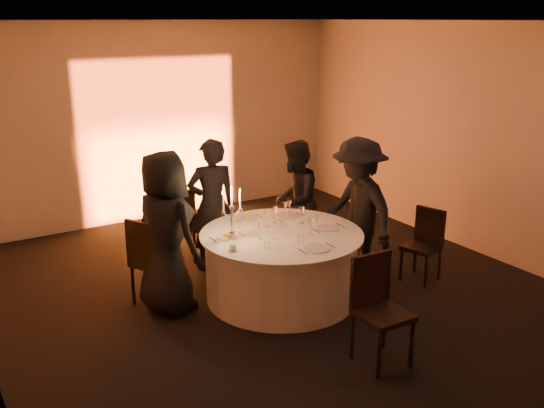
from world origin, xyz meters
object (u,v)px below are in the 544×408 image
banquet_table (281,265)px  chair_back_right (300,204)px  chair_back_left (178,221)px  guest_right (358,210)px  guest_left (166,233)px  candelabra (232,221)px  chair_right (425,241)px  coffee_cup (233,248)px  chair_front (378,303)px  chair_left (150,257)px  guest_back_left (212,205)px  guest_back_right (295,200)px

banquet_table → chair_back_right: size_ratio=1.85×
chair_back_left → guest_right: bearing=153.0°
chair_back_left → guest_left: size_ratio=0.56×
candelabra → chair_right: bearing=-14.0°
coffee_cup → chair_front: bearing=-61.1°
chair_right → coffee_cup: bearing=-112.4°
candelabra → chair_front: bearing=-70.1°
chair_right → chair_front: chair_front is taller
chair_left → chair_right: bearing=-135.2°
chair_back_left → coffee_cup: (-0.14, -1.76, 0.24)m
chair_right → chair_back_left: bearing=-147.5°
guest_left → guest_back_left: size_ratio=1.05×
chair_back_left → guest_right: (1.61, -1.60, 0.31)m
guest_left → guest_back_left: bearing=-68.5°
guest_left → guest_back_left: (0.91, 0.76, -0.04)m
banquet_table → coffee_cup: (-0.70, -0.18, 0.42)m
guest_left → coffee_cup: guest_left is taller
banquet_table → guest_left: 1.34m
chair_back_left → candelabra: 1.53m
guest_back_right → banquet_table: bearing=9.0°
chair_front → guest_right: bearing=58.1°
candelabra → chair_back_left: bearing=90.2°
banquet_table → guest_back_left: 1.27m
guest_back_left → guest_right: size_ratio=0.96×
chair_right → guest_back_left: size_ratio=0.52×
chair_back_right → candelabra: 2.20m
chair_back_right → guest_back_left: guest_back_left is taller
chair_right → guest_left: bearing=-122.2°
chair_left → banquet_table: bearing=-140.3°
chair_back_right → guest_back_right: 0.62m
coffee_cup → candelabra: size_ratio=0.18×
chair_right → candelabra: 2.41m
chair_back_left → chair_right: (2.29, -2.04, -0.07)m
chair_back_right → guest_left: (-2.37, -1.00, 0.32)m
chair_right → guest_right: bearing=-138.8°
chair_front → guest_left: bearing=124.2°
chair_left → chair_back_right: chair_left is taller
candelabra → guest_back_left: bearing=75.1°
guest_back_left → guest_back_right: 1.11m
guest_right → coffee_cup: guest_right is taller
banquet_table → guest_back_right: bearing=49.5°
chair_left → chair_back_left: (0.75, 1.00, -0.00)m
chair_back_right → candelabra: size_ratio=1.63×
guest_right → guest_left: bearing=-101.3°
chair_right → guest_back_left: bearing=-144.6°
chair_back_right → chair_right: bearing=68.4°
chair_front → candelabra: bearing=111.6°
chair_left → guest_right: guest_right is taller
guest_back_right → chair_back_right: bearing=-171.2°
guest_back_right → candelabra: size_ratio=2.60×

